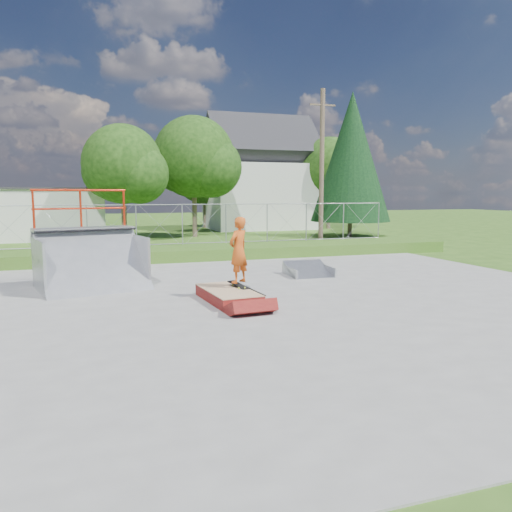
{
  "coord_description": "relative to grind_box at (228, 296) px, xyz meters",
  "views": [
    {
      "loc": [
        -3.93,
        -11.47,
        2.77
      ],
      "look_at": [
        0.29,
        1.09,
        1.1
      ],
      "focal_mm": 35.0,
      "sensor_mm": 36.0,
      "label": 1
    }
  ],
  "objects": [
    {
      "name": "skater",
      "position": [
        0.34,
        0.21,
        1.07
      ],
      "size": [
        0.75,
        0.7,
        1.72
      ],
      "primitive_type": "imported",
      "rotation": [
        0.0,
        0.0,
        3.75
      ],
      "color": "#D15318",
      "rests_on": "grind_box"
    },
    {
      "name": "utility_building_flat",
      "position": [
        -7.38,
        21.38,
        1.33
      ],
      "size": [
        10.0,
        6.0,
        3.0
      ],
      "primitive_type": "cube",
      "color": "white",
      "rests_on": "ground"
    },
    {
      "name": "skateboard",
      "position": [
        0.34,
        0.21,
        0.21
      ],
      "size": [
        0.44,
        0.82,
        0.13
      ],
      "primitive_type": "cube",
      "rotation": [
        0.14,
        0.0,
        0.29
      ],
      "color": "black",
      "rests_on": "grind_box"
    },
    {
      "name": "concrete_pad",
      "position": [
        0.62,
        -0.62,
        -0.15
      ],
      "size": [
        20.0,
        16.0,
        0.04
      ],
      "primitive_type": "cube",
      "color": "gray",
      "rests_on": "ground"
    },
    {
      "name": "grind_box",
      "position": [
        0.0,
        0.0,
        0.0
      ],
      "size": [
        1.27,
        2.34,
        0.34
      ],
      "rotation": [
        0.0,
        0.0,
        0.08
      ],
      "color": "maroon",
      "rests_on": "concrete_pad"
    },
    {
      "name": "ground",
      "position": [
        0.62,
        -0.62,
        -0.17
      ],
      "size": [
        120.0,
        120.0,
        0.0
      ],
      "primitive_type": "plane",
      "color": "#325819",
      "rests_on": "ground"
    },
    {
      "name": "tree_back_mid",
      "position": [
        5.83,
        27.24,
        3.46
      ],
      "size": [
        4.08,
        3.84,
        5.7
      ],
      "color": "brown",
      "rests_on": "ground"
    },
    {
      "name": "tree_left_near",
      "position": [
        -1.13,
        17.22,
        4.07
      ],
      "size": [
        4.76,
        4.48,
        6.65
      ],
      "color": "brown",
      "rests_on": "ground"
    },
    {
      "name": "flat_bank_ramp",
      "position": [
        3.64,
        3.03,
        0.05
      ],
      "size": [
        1.47,
        1.56,
        0.43
      ],
      "primitive_type": null,
      "rotation": [
        0.0,
        0.0,
        -0.06
      ],
      "color": "#A1A5A9",
      "rests_on": "concrete_pad"
    },
    {
      "name": "gable_house",
      "position": [
        9.62,
        25.38,
        3.67
      ],
      "size": [
        8.4,
        6.08,
        8.94
      ],
      "color": "white",
      "rests_on": "ground"
    },
    {
      "name": "utility_pole",
      "position": [
        8.12,
        11.38,
        3.83
      ],
      "size": [
        0.24,
        0.24,
        8.0
      ],
      "primitive_type": "cylinder",
      "color": "brown",
      "rests_on": "ground"
    },
    {
      "name": "tree_right_far",
      "position": [
        14.89,
        23.21,
        4.37
      ],
      "size": [
        5.1,
        4.8,
        7.12
      ],
      "color": "brown",
      "rests_on": "ground"
    },
    {
      "name": "conifer_tree",
      "position": [
        12.62,
        16.38,
        4.88
      ],
      "size": [
        5.04,
        5.04,
        9.1
      ],
      "color": "brown",
      "rests_on": "ground"
    },
    {
      "name": "quarter_pipe",
      "position": [
        -3.26,
        2.93,
        1.28
      ],
      "size": [
        3.37,
        3.03,
        2.89
      ],
      "primitive_type": null,
      "rotation": [
        0.0,
        0.0,
        0.23
      ],
      "color": "#A1A5A9",
      "rests_on": "concrete_pad"
    },
    {
      "name": "tree_center",
      "position": [
        3.4,
        19.19,
        4.68
      ],
      "size": [
        5.44,
        5.12,
        7.6
      ],
      "color": "brown",
      "rests_on": "ground"
    },
    {
      "name": "grass_berm",
      "position": [
        0.62,
        8.88,
        0.08
      ],
      "size": [
        24.0,
        3.0,
        0.5
      ],
      "primitive_type": "cube",
      "color": "#325819",
      "rests_on": "ground"
    },
    {
      "name": "chain_link_fence",
      "position": [
        0.62,
        9.88,
        1.23
      ],
      "size": [
        20.0,
        0.06,
        1.8
      ],
      "primitive_type": null,
      "color": "#96989E",
      "rests_on": "grass_berm"
    }
  ]
}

